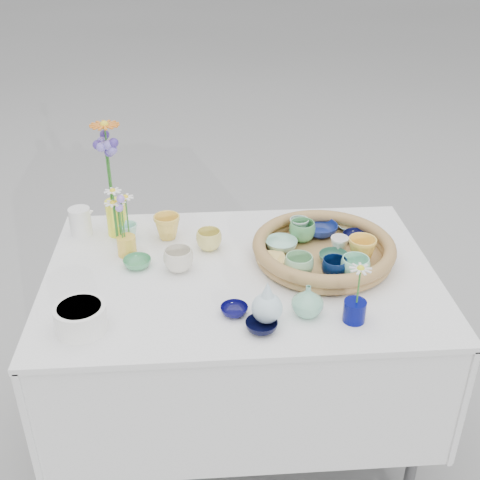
{
  "coord_description": "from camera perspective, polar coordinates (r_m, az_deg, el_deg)",
  "views": [
    {
      "loc": [
        -0.12,
        -1.64,
        1.82
      ],
      "look_at": [
        0.0,
        0.02,
        0.87
      ],
      "focal_mm": 45.0,
      "sensor_mm": 36.0,
      "label": 1
    }
  ],
  "objects": [
    {
      "name": "loose_ceramic_4",
      "position": [
        1.76,
        -0.55,
        -6.68
      ],
      "size": [
        0.11,
        0.11,
        0.03
      ],
      "primitive_type": "imported",
      "rotation": [
        0.0,
        0.0,
        -0.41
      ],
      "color": "#080740",
      "rests_on": "display_table"
    },
    {
      "name": "gerbera",
      "position": [
        2.1,
        -12.32,
        7.01
      ],
      "size": [
        0.14,
        0.14,
        0.3
      ],
      "primitive_type": null,
      "rotation": [
        0.0,
        0.0,
        -0.21
      ],
      "color": "orange",
      "rests_on": "tall_vase_yellow"
    },
    {
      "name": "loose_ceramic_6",
      "position": [
        1.7,
        2.05,
        -8.15
      ],
      "size": [
        0.12,
        0.12,
        0.03
      ],
      "primitive_type": "imported",
      "rotation": [
        0.0,
        0.0,
        0.33
      ],
      "color": "black",
      "rests_on": "display_table"
    },
    {
      "name": "bud_vase_cobalt",
      "position": [
        1.75,
        10.8,
        -6.64
      ],
      "size": [
        0.08,
        0.08,
        0.07
      ],
      "primitive_type": "cylinder",
      "rotation": [
        0.0,
        0.0,
        -0.25
      ],
      "color": "#02075B",
      "rests_on": "display_table"
    },
    {
      "name": "tray_ceramic_6",
      "position": [
        2.12,
        5.62,
        1.23
      ],
      "size": [
        0.09,
        0.09,
        0.06
      ],
      "primitive_type": "imported",
      "rotation": [
        0.0,
        0.0,
        0.34
      ],
      "color": "#ABC9BB",
      "rests_on": "wicker_tray"
    },
    {
      "name": "tall_vase_yellow",
      "position": [
        2.18,
        -11.63,
        2.09
      ],
      "size": [
        0.09,
        0.09,
        0.13
      ],
      "primitive_type": "cylinder",
      "rotation": [
        0.0,
        0.0,
        0.41
      ],
      "color": "#FBFF30",
      "rests_on": "display_table"
    },
    {
      "name": "tray_ceramic_4",
      "position": [
        1.89,
        5.6,
        -2.49
      ],
      "size": [
        0.1,
        0.1,
        0.07
      ],
      "primitive_type": "imported",
      "rotation": [
        0.0,
        0.0,
        -0.1
      ],
      "color": "#80B584",
      "rests_on": "wicker_tray"
    },
    {
      "name": "tray_ceramic_11",
      "position": [
        1.9,
        10.85,
        -2.62
      ],
      "size": [
        0.12,
        0.12,
        0.07
      ],
      "primitive_type": "imported",
      "rotation": [
        0.0,
        0.0,
        -0.38
      ],
      "color": "#94EBC0",
      "rests_on": "wicker_tray"
    },
    {
      "name": "daisy_posy",
      "position": [
        2.02,
        -11.24,
        2.55
      ],
      "size": [
        0.1,
        0.1,
        0.17
      ],
      "primitive_type": null,
      "rotation": [
        0.0,
        0.0,
        0.16
      ],
      "color": "white",
      "rests_on": "daisy_cup"
    },
    {
      "name": "bud_vase_paleblue",
      "position": [
        1.7,
        2.6,
        -5.82
      ],
      "size": [
        0.12,
        0.12,
        0.14
      ],
      "primitive_type": null,
      "rotation": [
        0.0,
        0.0,
        0.38
      ],
      "color": "silver",
      "rests_on": "display_table"
    },
    {
      "name": "tray_ceramic_10",
      "position": [
        1.96,
        2.95,
        -1.93
      ],
      "size": [
        0.1,
        0.1,
        0.02
      ],
      "primitive_type": "imported",
      "rotation": [
        0.0,
        0.0,
        -0.13
      ],
      "color": "#FFDB75",
      "rests_on": "wicker_tray"
    },
    {
      "name": "tray_ceramic_7",
      "position": [
        2.04,
        9.39,
        -0.46
      ],
      "size": [
        0.08,
        0.08,
        0.06
      ],
      "primitive_type": "imported",
      "rotation": [
        0.0,
        0.0,
        -0.36
      ],
      "color": "white",
      "rests_on": "wicker_tray"
    },
    {
      "name": "loose_ceramic_5",
      "position": [
        2.16,
        -10.53,
        0.78
      ],
      "size": [
        0.07,
        0.07,
        0.06
      ],
      "primitive_type": "imported",
      "rotation": [
        0.0,
        0.0,
        0.14
      ],
      "color": "#A1E6D5",
      "rests_on": "display_table"
    },
    {
      "name": "tray_ceramic_9",
      "position": [
        1.9,
        8.94,
        -2.66
      ],
      "size": [
        0.11,
        0.11,
        0.06
      ],
      "primitive_type": "imported",
      "rotation": [
        0.0,
        0.0,
        0.4
      ],
      "color": "#05153B",
      "rests_on": "wicker_tray"
    },
    {
      "name": "tray_ceramic_12",
      "position": [
        2.09,
        5.91,
        0.83
      ],
      "size": [
        0.1,
        0.1,
        0.07
      ],
      "primitive_type": "imported",
      "rotation": [
        0.0,
        0.0,
        0.11
      ],
      "color": "#4F9A5B",
      "rests_on": "wicker_tray"
    },
    {
      "name": "loose_ceramic_0",
      "position": [
        2.14,
        -6.92,
        1.24
      ],
      "size": [
        0.11,
        0.11,
        0.09
      ],
      "primitive_type": "imported",
      "rotation": [
        0.0,
        0.0,
        -0.18
      ],
      "color": "#ECC24E",
      "rests_on": "display_table"
    },
    {
      "name": "tray_ceramic_0",
      "position": [
        2.14,
        7.6,
        1.0
      ],
      "size": [
        0.14,
        0.14,
        0.04
      ],
      "primitive_type": "imported",
      "rotation": [
        0.0,
        0.0,
        0.18
      ],
      "color": "navy",
      "rests_on": "wicker_tray"
    },
    {
      "name": "tray_ceramic_5",
      "position": [
        2.04,
        3.93,
        -0.45
      ],
      "size": [
        0.11,
        0.11,
        0.03
      ],
      "primitive_type": "imported",
      "rotation": [
        0.0,
        0.0,
        -0.06
      ],
      "color": "#A0D6C1",
      "rests_on": "wicker_tray"
    },
    {
      "name": "bud_vase_seafoam",
      "position": [
        1.75,
        6.43,
        -5.71
      ],
      "size": [
        0.12,
        0.12,
        0.1
      ],
      "primitive_type": "imported",
      "rotation": [
        0.0,
        0.0,
        -0.33
      ],
      "color": "#76B998",
      "rests_on": "display_table"
    },
    {
      "name": "wicker_tray",
      "position": [
        2.01,
        7.92,
        -0.95
      ],
      "size": [
        0.47,
        0.47,
        0.08
      ],
      "primitive_type": null,
      "color": "olive",
      "rests_on": "display_table"
    },
    {
      "name": "fluted_bowl",
      "position": [
        1.74,
        -14.86,
        -7.15
      ],
      "size": [
        0.18,
        0.18,
        0.08
      ],
      "primitive_type": null,
      "rotation": [
        0.0,
        0.0,
        0.32
      ],
      "color": "white",
      "rests_on": "display_table"
    },
    {
      "name": "tray_ceramic_1",
      "position": [
        2.12,
        10.95,
        0.23
      ],
      "size": [
        0.11,
        0.11,
        0.03
      ],
      "primitive_type": "imported",
      "rotation": [
        0.0,
        0.0,
        -0.25
      ],
      "color": "black",
      "rests_on": "wicker_tray"
    },
    {
      "name": "loose_ceramic_2",
      "position": [
        2.0,
        -9.71,
        -2.14
      ],
      "size": [
        0.09,
        0.09,
        0.03
      ],
      "primitive_type": "imported",
      "rotation": [
        0.0,
        0.0,
        0.0
      ],
      "color": "#45935F",
      "rests_on": "display_table"
    },
    {
      "name": "tray_ceramic_3",
      "position": [
        1.98,
        8.86,
        -1.71
      ],
      "size": [
        0.13,
        0.13,
        0.03
      ],
      "primitive_type": "imported",
      "rotation": [
        0.0,
        0.0,
        -0.43
      ],
      "color": "#3A745D",
      "rests_on": "wicker_tray"
    },
    {
      "name": "tray_ceramic_2",
      "position": [
        1.99,
        11.46,
        -0.94
      ],
      "size": [
        0.12,
        0.12,
        0.09
      ],
      "primitive_type": "imported",
      "rotation": [
        0.0,
        0.0,
        0.32
      ],
      "color": "#F2BD45",
      "rests_on": "wicker_tray"
    },
    {
      "name": "tray_ceramic_8",
      "position": [
        2.2,
        10.17,
        1.34
      ],
      "size": [
        0.1,
        0.1,
        0.02
      ],
      "primitive_type": "imported",
      "rotation": [
        0.0,
        0.0,
        0.23
      ],
      "color": "#96DFFF",
      "rests_on": "wicker_tray"
    },
    {
      "name": "daisy_cup",
      "position": [
        2.06,
        -10.69,
        -0.54
      ],
      "size": [
        0.08,
        0.08,
        0.07
      ],
      "primitive_type": "cylinder",
      "rotation": [
        0.0,
        0.0,
        -0.27
      ],
      "color": "yellow",
      "rests_on": "display_table"
    },
    {
      "name": "single_daisy",
      "position": [
        1.7,
        11.19,
        -4.28
      ],
      "size": [
        0.08,
        0.08,
        0.13
      ],
      "primitive_type": null,
      "rotation": [
        0.0,
        0.0,
        -0.04
      ],
      "color": "silver",
      "rests_on": "bud_vase_cobalt"
    },
    {
      "name": "display_table",
      "position": [
        2.45,
        0.03,
        -18.2
      ],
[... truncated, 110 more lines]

